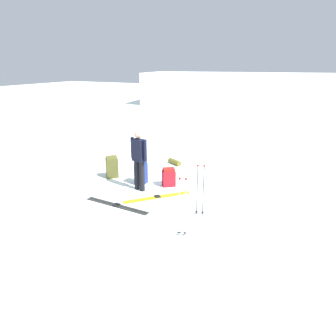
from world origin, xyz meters
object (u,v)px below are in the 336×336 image
(ski_poles_planted_near, at_px, (182,204))
(sleeping_mat_rolled, at_px, (175,162))
(backpack_large_dark, at_px, (141,173))
(backpack_bright, at_px, (169,177))
(skier_standing, at_px, (139,157))
(backpack_small_spare, at_px, (112,167))
(ski_pair_near, at_px, (117,205))
(ski_poles_planted_far, at_px, (200,187))
(ski_pair_far, at_px, (157,197))

(ski_poles_planted_near, xyz_separation_m, sleeping_mat_rolled, (-2.20, 4.27, -0.62))
(backpack_large_dark, xyz_separation_m, backpack_bright, (0.79, 0.22, -0.08))
(skier_standing, xyz_separation_m, backpack_small_spare, (-1.28, 0.49, -0.62))
(ski_pair_near, bearing_deg, ski_poles_planted_far, 13.61)
(ski_pair_far, bearing_deg, skier_standing, 159.90)
(skier_standing, xyz_separation_m, backpack_large_dark, (-0.21, 0.42, -0.61))
(backpack_large_dark, distance_m, sleeping_mat_rolled, 2.14)
(backpack_large_dark, bearing_deg, sleeping_mat_rolled, 87.90)
(backpack_bright, bearing_deg, ski_poles_planted_near, -57.98)
(ski_pair_far, distance_m, backpack_bright, 0.93)
(ski_poles_planted_far, distance_m, sleeping_mat_rolled, 3.93)
(ski_pair_far, bearing_deg, backpack_small_spare, 159.44)
(skier_standing, bearing_deg, ski_pair_far, -20.10)
(backpack_small_spare, xyz_separation_m, ski_poles_planted_near, (3.35, -2.22, 0.37))
(skier_standing, distance_m, backpack_small_spare, 1.50)
(ski_pair_far, height_order, backpack_large_dark, backpack_large_dark)
(backpack_bright, distance_m, ski_poles_planted_far, 2.01)
(backpack_large_dark, bearing_deg, ski_pair_near, -81.46)
(ski_pair_far, bearing_deg, backpack_bright, 97.02)
(backpack_small_spare, height_order, sleeping_mat_rolled, backpack_small_spare)
(skier_standing, distance_m, ski_poles_planted_near, 2.71)
(backpack_large_dark, height_order, backpack_bright, backpack_large_dark)
(backpack_large_dark, bearing_deg, ski_poles_planted_far, -25.96)
(skier_standing, bearing_deg, backpack_small_spare, 159.19)
(ski_pair_near, xyz_separation_m, ski_poles_planted_near, (2.04, -0.56, 0.69))
(ski_pair_far, relative_size, backpack_bright, 2.80)
(skier_standing, height_order, backpack_large_dark, skier_standing)
(ski_pair_near, relative_size, sleeping_mat_rolled, 3.36)
(backpack_small_spare, xyz_separation_m, sleeping_mat_rolled, (1.15, 2.06, -0.25))
(ski_pair_far, distance_m, backpack_large_dark, 1.17)
(ski_pair_far, height_order, backpack_bright, backpack_bright)
(backpack_small_spare, height_order, ski_poles_planted_near, ski_poles_planted_near)
(backpack_small_spare, height_order, ski_poles_planted_far, ski_poles_planted_far)
(skier_standing, height_order, backpack_small_spare, skier_standing)
(ski_pair_near, distance_m, sleeping_mat_rolled, 3.71)
(ski_pair_far, xyz_separation_m, backpack_bright, (-0.11, 0.89, 0.25))
(backpack_bright, relative_size, ski_poles_planted_far, 0.43)
(ski_pair_near, height_order, ski_pair_far, same)
(ski_pair_far, height_order, backpack_small_spare, backpack_small_spare)
(backpack_large_dark, height_order, ski_poles_planted_far, ski_poles_planted_far)
(backpack_large_dark, relative_size, backpack_small_spare, 1.01)
(ski_poles_planted_near, bearing_deg, backpack_large_dark, 136.62)
(backpack_large_dark, bearing_deg, skier_standing, -63.63)
(skier_standing, height_order, backpack_bright, skier_standing)
(ski_poles_planted_near, height_order, sleeping_mat_rolled, ski_poles_planted_near)
(ski_pair_near, bearing_deg, backpack_bright, 72.91)
(skier_standing, xyz_separation_m, ski_pair_far, (0.69, -0.25, -0.94))
(backpack_bright, distance_m, backpack_small_spare, 1.87)
(backpack_large_dark, bearing_deg, ski_poles_planted_near, -43.38)
(ski_pair_near, distance_m, backpack_small_spare, 2.13)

